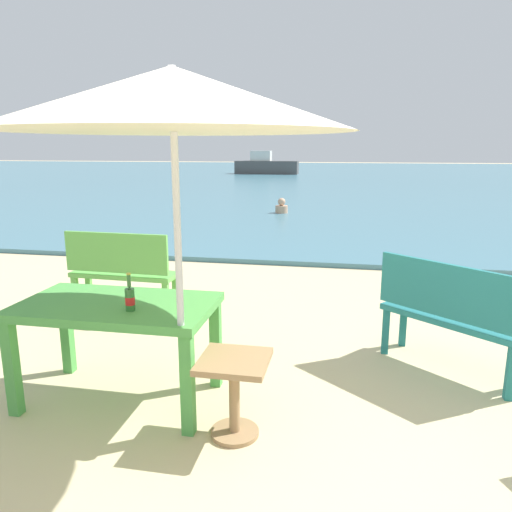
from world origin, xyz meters
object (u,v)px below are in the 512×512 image
Objects in this scene: picnic_table_green at (117,317)px; patio_umbrella at (173,99)px; side_table_wood at (234,385)px; swimmer_person at (282,207)px; boat_fishing_trawler at (266,166)px; bench_teal_center at (450,311)px; bench_green_left at (121,268)px; beer_bottle_amber at (130,297)px.

patio_umbrella is at bearing -29.40° from picnic_table_green.
side_table_wood is 1.32× the size of swimmer_person.
boat_fishing_trawler is (-3.78, 19.62, 0.39)m from swimmer_person.
bench_teal_center is 3.42m from bench_green_left.
patio_umbrella is 1.98× the size of bench_teal_center.
bench_teal_center is (1.86, 1.27, -1.58)m from patio_umbrella.
beer_bottle_amber reaches higher than bench_green_left.
swimmer_person is (-0.79, 10.44, -1.88)m from patio_umbrella.
picnic_table_green reaches higher than swimmer_person.
picnic_table_green is at bearing 141.02° from beer_bottle_amber.
side_table_wood is at bearing -17.51° from picnic_table_green.
side_table_wood is 2.73m from bench_green_left.
boat_fishing_trawler is (-4.58, 30.07, -1.48)m from patio_umbrella.
patio_umbrella reaches higher than boat_fishing_trawler.
beer_bottle_amber is at bearing 168.72° from side_table_wood.
patio_umbrella is at bearing -81.35° from boat_fishing_trawler.
swimmer_person is (-1.12, 10.40, -0.11)m from side_table_wood.
patio_umbrella is at bearing -85.65° from swimmer_person.
boat_fishing_trawler reaches higher than bench_green_left.
side_table_wood is at bearing -141.26° from bench_teal_center.
swimmer_person is at bearing 91.04° from picnic_table_green.
boat_fishing_trawler is (-3.12, 27.95, 0.09)m from bench_green_left.
picnic_table_green is 1.03m from side_table_wood.
side_table_wood is 0.45× the size of bench_green_left.
bench_green_left is (-1.02, 1.91, -0.31)m from beer_bottle_amber.
boat_fishing_trawler is at bearing 102.60° from bench_teal_center.
picnic_table_green is at bearing -88.96° from swimmer_person.
picnic_table_green is at bearing 150.60° from patio_umbrella.
beer_bottle_amber is at bearing -154.85° from bench_teal_center.
beer_bottle_amber is at bearing -38.98° from picnic_table_green.
bench_green_left is 0.29× the size of boat_fishing_trawler.
bench_teal_center is at bearing 38.74° from side_table_wood.
picnic_table_green is 3.41× the size of swimmer_person.
picnic_table_green is at bearing 162.49° from side_table_wood.
boat_fishing_trawler is at bearing 97.90° from beer_bottle_amber.
bench_green_left is at bearing 165.79° from bench_teal_center.
beer_bottle_amber is at bearing 155.22° from patio_umbrella.
bench_green_left reaches higher than side_table_wood.
patio_umbrella is at bearing -145.57° from bench_teal_center.
side_table_wood is 1.97m from bench_teal_center.
swimmer_person is at bearing -79.09° from boat_fishing_trawler.
picnic_table_green reaches higher than side_table_wood.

